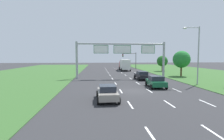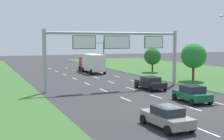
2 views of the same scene
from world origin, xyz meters
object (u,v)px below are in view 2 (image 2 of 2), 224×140
Objects in this scene: car_lead_silver at (192,94)px; roadside_tree_far at (153,56)px; roadside_tree_mid at (194,56)px; car_mid_lane at (150,83)px; sign_gantry at (116,47)px; car_near_red at (167,117)px; box_truck at (92,63)px; traffic_light_mast at (95,50)px.

car_lead_silver is 0.92× the size of roadside_tree_far.
car_mid_lane is at bearing -155.19° from roadside_tree_mid.
sign_gantry reaches higher than car_mid_lane.
roadside_tree_mid is (9.57, 4.42, 2.81)m from car_mid_lane.
car_near_red is 36.37m from box_truck.
traffic_light_mast is (3.35, 36.08, 3.06)m from car_lead_silver.
car_mid_lane is 0.78× the size of traffic_light_mast.
car_near_red is 17.76m from sign_gantry.
car_lead_silver is 29.19m from box_truck.
sign_gantry is 3.20× the size of roadside_tree_mid.
car_near_red is 43.88m from traffic_light_mast.
traffic_light_mast is (10.31, 42.54, 3.12)m from car_near_red.
car_near_red is 16.28m from car_mid_lane.
roadside_tree_far is at bearing 57.81° from car_mid_lane.
traffic_light_mast is 13.05m from roadside_tree_far.
car_lead_silver is 16.18m from roadside_tree_mid.
traffic_light_mast is at bearing 123.13° from roadside_tree_far.
roadside_tree_far reaches higher than car_near_red.
car_near_red is 0.49× the size of box_truck.
car_mid_lane is at bearing -121.02° from roadside_tree_far.
car_near_red is 25.51m from roadside_tree_mid.
traffic_light_mast is at bearing 75.05° from car_near_red.
roadside_tree_mid is at bearing -93.05° from roadside_tree_far.
box_truck is 19.37m from sign_gantry.
box_truck is at bearing 119.85° from roadside_tree_mid.
traffic_light_mast reaches higher than box_truck.
car_lead_silver is at bearing -95.31° from traffic_light_mast.
car_mid_lane is 5.84m from sign_gantry.
traffic_light_mast is (3.13, 27.92, 3.09)m from car_mid_lane.
traffic_light_mast reaches higher than roadside_tree_mid.
car_lead_silver is 0.72× the size of traffic_light_mast.
box_truck is at bearing 88.72° from car_mid_lane.
car_lead_silver is at bearing -112.56° from roadside_tree_far.
roadside_tree_far is (7.11, -10.89, -0.97)m from traffic_light_mast.
car_near_red is at bearing -103.62° from traffic_light_mast.
roadside_tree_far is at bearing -20.36° from box_truck.
car_lead_silver is 11.63m from sign_gantry.
sign_gantry is at bearing -99.41° from box_truck.
roadside_tree_far is at bearing 47.29° from sign_gantry.
sign_gantry is (-3.20, 10.38, 4.14)m from car_lead_silver.
roadside_tree_mid is (16.75, 19.03, 2.85)m from car_near_red.
sign_gantry is at bearing -170.41° from roadside_tree_mid.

